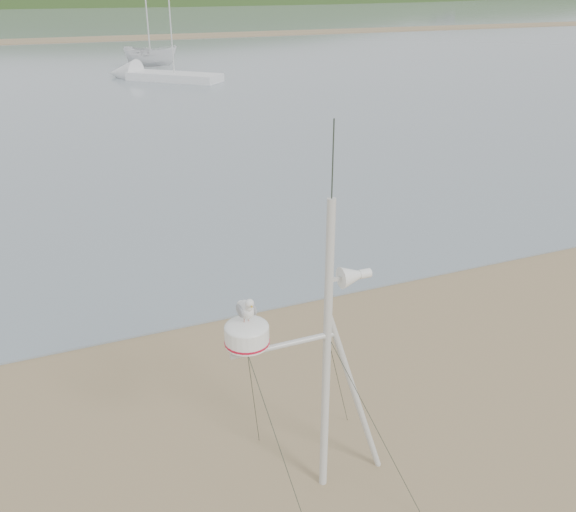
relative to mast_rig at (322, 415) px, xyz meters
name	(u,v)px	position (x,y,z in m)	size (l,w,h in m)	color
ground	(147,501)	(-2.15, 0.63, -1.16)	(560.00, 560.00, 0.00)	#88714E
water	(17,15)	(-2.15, 132.63, -1.14)	(560.00, 256.00, 0.04)	slate
sandbar	(24,41)	(-2.15, 70.63, -1.09)	(560.00, 7.00, 0.07)	#88714E
hill_ridge	(78,60)	(16.37, 235.63, -20.86)	(620.00, 180.00, 80.00)	#223816
mast_rig	(322,415)	(0.00, 0.00, 0.00)	(2.13, 2.27, 4.81)	silver
boat_white	(149,38)	(6.30, 42.80, 1.07)	(1.65, 1.69, 4.38)	white
sailboat_white_near	(144,75)	(4.75, 37.44, -0.86)	(7.39, 7.21, 8.21)	white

